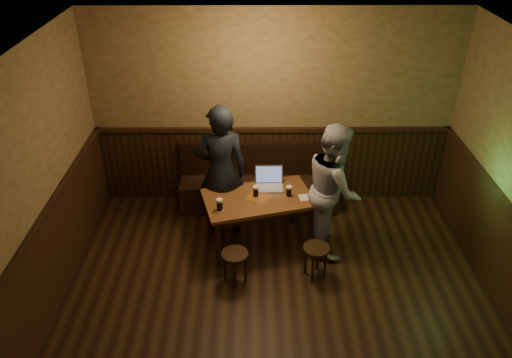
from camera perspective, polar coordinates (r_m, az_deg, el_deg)
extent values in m
cube|color=beige|center=(3.63, 4.06, 9.57)|extent=(5.00, 6.00, 0.02)
cube|color=#957B4C|center=(6.94, 1.99, 7.86)|extent=(5.00, 0.02, 2.80)
cube|color=black|center=(7.29, 1.88, 1.62)|extent=(4.98, 0.04, 1.10)
cube|color=black|center=(5.39, -25.24, -14.38)|extent=(0.04, 5.98, 1.10)
cube|color=black|center=(7.00, 1.97, 5.64)|extent=(4.98, 0.06, 0.06)
cube|color=black|center=(5.01, -26.41, -9.67)|extent=(0.06, 5.98, 0.06)
cube|color=black|center=(7.22, 0.19, -1.68)|extent=(2.20, 0.50, 0.45)
cube|color=black|center=(7.15, 0.18, 2.39)|extent=(2.20, 0.10, 0.50)
cube|color=#523717|center=(6.26, 0.25, -2.27)|extent=(1.49, 1.09, 0.05)
cube|color=black|center=(6.30, 0.25, -2.82)|extent=(1.35, 0.95, 0.08)
cube|color=maroon|center=(6.24, 0.25, -2.07)|extent=(0.34, 0.34, 0.00)
cylinder|color=black|center=(6.12, -4.39, -7.40)|extent=(0.07, 0.07, 0.67)
cylinder|color=black|center=(6.61, -5.45, -4.20)|extent=(0.07, 0.07, 0.67)
cylinder|color=black|center=(6.39, 6.15, -5.64)|extent=(0.07, 0.07, 0.67)
cylinder|color=black|center=(6.85, 4.35, -2.69)|extent=(0.07, 0.07, 0.67)
cylinder|color=black|center=(5.84, -2.43, -8.60)|extent=(0.32, 0.32, 0.04)
cylinder|color=black|center=(5.97, -1.21, -10.09)|extent=(0.03, 0.03, 0.41)
cylinder|color=black|center=(6.06, -2.38, -9.35)|extent=(0.03, 0.03, 0.41)
cylinder|color=black|center=(5.98, -3.56, -10.12)|extent=(0.03, 0.03, 0.41)
cylinder|color=black|center=(5.88, -2.40, -10.88)|extent=(0.03, 0.03, 0.41)
cylinder|color=black|center=(5.95, 6.91, -7.90)|extent=(0.41, 0.41, 0.04)
cylinder|color=black|center=(6.07, 7.92, -9.64)|extent=(0.03, 0.03, 0.41)
cylinder|color=black|center=(6.18, 7.07, -8.71)|extent=(0.03, 0.03, 0.41)
cylinder|color=black|center=(6.10, 5.67, -9.18)|extent=(0.03, 0.03, 0.41)
cylinder|color=black|center=(5.99, 6.51, -10.13)|extent=(0.03, 0.03, 0.41)
cylinder|color=#9A3212|center=(6.02, -4.15, -3.55)|extent=(0.10, 0.10, 0.00)
cylinder|color=silver|center=(6.02, -4.15, -3.52)|extent=(0.09, 0.09, 0.00)
cylinder|color=black|center=(5.99, -4.18, -3.03)|extent=(0.07, 0.07, 0.12)
cylinder|color=beige|center=(5.95, -4.20, -2.42)|extent=(0.08, 0.08, 0.03)
cylinder|color=#9A3212|center=(6.26, -0.02, -1.97)|extent=(0.09, 0.09, 0.00)
cylinder|color=silver|center=(6.26, -0.02, -1.94)|extent=(0.08, 0.08, 0.00)
cylinder|color=black|center=(6.23, -0.02, -1.49)|extent=(0.07, 0.07, 0.11)
cylinder|color=beige|center=(6.19, -0.02, -0.95)|extent=(0.07, 0.07, 0.03)
cylinder|color=#9A3212|center=(6.28, 3.76, -1.96)|extent=(0.09, 0.09, 0.00)
cylinder|color=silver|center=(6.28, 3.77, -1.93)|extent=(0.08, 0.08, 0.00)
cylinder|color=black|center=(6.24, 3.78, -1.48)|extent=(0.07, 0.07, 0.11)
cylinder|color=beige|center=(6.21, 3.81, -0.94)|extent=(0.07, 0.07, 0.03)
cube|color=silver|center=(6.42, 1.52, -0.98)|extent=(0.36, 0.26, 0.02)
cube|color=#B2B2B7|center=(6.42, 1.52, -0.90)|extent=(0.33, 0.20, 0.00)
cube|color=silver|center=(6.46, 1.49, 0.58)|extent=(0.36, 0.08, 0.24)
cube|color=#5766A1|center=(6.45, 1.49, 0.53)|extent=(0.33, 0.06, 0.20)
cube|color=silver|center=(6.28, 5.97, -2.08)|extent=(0.24, 0.18, 0.00)
imported|color=black|center=(6.39, -4.00, 0.83)|extent=(0.70, 0.49, 1.84)
imported|color=#9A999F|center=(6.22, 8.87, -1.08)|extent=(0.66, 0.84, 1.72)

